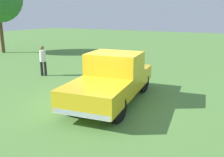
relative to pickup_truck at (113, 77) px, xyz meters
name	(u,v)px	position (x,y,z in m)	size (l,w,h in m)	color
ground_plane	(107,102)	(-0.26, 0.11, -0.94)	(80.00, 80.00, 0.00)	#54843D
pickup_truck	(113,77)	(0.00, 0.00, 0.00)	(5.19, 2.68, 1.81)	black
person_bystander	(43,59)	(1.48, 5.18, -0.04)	(0.42, 0.42, 1.60)	black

